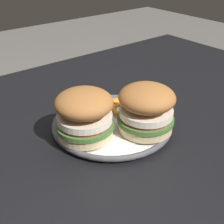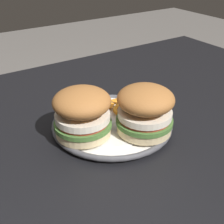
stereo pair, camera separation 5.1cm
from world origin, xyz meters
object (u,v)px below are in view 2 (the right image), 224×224
at_px(dinner_plate, 112,124).
at_px(sandwich_half_right, 82,112).
at_px(sandwich_half_left, 145,109).
at_px(dining_table, 146,162).

distance_m(dinner_plate, sandwich_half_right, 0.10).
height_order(sandwich_half_left, sandwich_half_right, same).
height_order(dining_table, sandwich_half_left, sandwich_half_left).
height_order(dining_table, sandwich_half_right, sandwich_half_right).
distance_m(dining_table, sandwich_half_left, 0.18).
bearing_deg(sandwich_half_right, sandwich_half_left, -28.24).
distance_m(dinner_plate, sandwich_half_left, 0.10).
bearing_deg(sandwich_half_left, dinner_plate, 117.23).
xyz_separation_m(dinner_plate, sandwich_half_left, (0.04, -0.07, 0.06)).
xyz_separation_m(dining_table, dinner_plate, (-0.07, 0.04, 0.11)).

